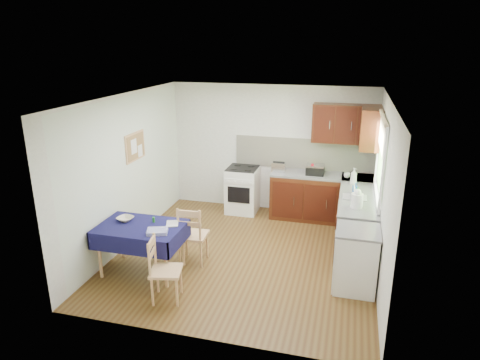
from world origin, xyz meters
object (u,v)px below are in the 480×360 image
(chair_far, at_px, (192,233))
(sandwich_press, at_px, (315,170))
(kettle, at_px, (357,199))
(dining_table, at_px, (141,232))
(chair_near, at_px, (162,268))
(toaster, at_px, (279,167))
(dish_rack, at_px, (355,197))

(chair_far, height_order, sandwich_press, sandwich_press)
(sandwich_press, distance_m, kettle, 1.71)
(dining_table, distance_m, chair_near, 0.86)
(toaster, bearing_deg, chair_near, -122.37)
(chair_near, distance_m, sandwich_press, 3.66)
(chair_far, distance_m, toaster, 2.45)
(toaster, height_order, dish_rack, toaster)
(sandwich_press, bearing_deg, kettle, -65.82)
(dish_rack, bearing_deg, toaster, 132.37)
(dish_rack, height_order, kettle, kettle)
(chair_far, height_order, toaster, toaster)
(chair_near, xyz_separation_m, kettle, (2.40, 1.69, 0.56))
(dish_rack, bearing_deg, chair_near, -147.54)
(dining_table, xyz_separation_m, sandwich_press, (2.25, 2.64, 0.36))
(chair_far, distance_m, dish_rack, 2.63)
(toaster, xyz_separation_m, kettle, (1.45, -1.54, 0.04))
(sandwich_press, relative_size, dish_rack, 0.87)
(dish_rack, relative_size, kettle, 1.27)
(toaster, bearing_deg, kettle, -62.71)
(toaster, relative_size, sandwich_press, 0.79)
(chair_near, height_order, toaster, toaster)
(chair_near, relative_size, toaster, 3.41)
(chair_far, bearing_deg, kettle, -167.31)
(chair_near, height_order, sandwich_press, sandwich_press)
(chair_near, height_order, dish_rack, dish_rack)
(sandwich_press, bearing_deg, dish_rack, -59.03)
(toaster, distance_m, sandwich_press, 0.69)
(dining_table, height_order, chair_far, chair_far)
(dish_rack, bearing_deg, chair_far, -164.37)
(chair_near, bearing_deg, dish_rack, -61.22)
(chair_far, distance_m, chair_near, 1.02)
(dining_table, distance_m, dish_rack, 3.35)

